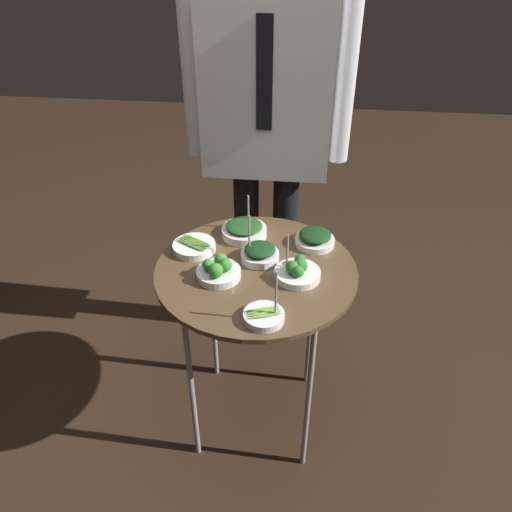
{
  "coord_description": "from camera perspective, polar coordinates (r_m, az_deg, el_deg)",
  "views": [
    {
      "loc": [
        0.15,
        -1.35,
        1.77
      ],
      "look_at": [
        0.0,
        0.0,
        0.82
      ],
      "focal_mm": 35.0,
      "sensor_mm": 36.0,
      "label": 1
    }
  ],
  "objects": [
    {
      "name": "bowl_asparagus_far_rim",
      "position": [
        1.48,
        0.93,
        -6.84
      ],
      "size": [
        0.12,
        0.12,
        0.18
      ],
      "color": "silver",
      "rests_on": "serving_cart"
    },
    {
      "name": "bowl_spinach_mid_right",
      "position": [
        1.84,
        -1.35,
        3.01
      ],
      "size": [
        0.17,
        0.17,
        0.14
      ],
      "color": "silver",
      "rests_on": "serving_cart"
    },
    {
      "name": "waiter_figure",
      "position": [
        2.02,
        1.28,
        16.4
      ],
      "size": [
        0.66,
        0.25,
        1.78
      ],
      "color": "black",
      "rests_on": "ground_plane"
    },
    {
      "name": "bowl_broccoli_front_left",
      "position": [
        1.64,
        -4.32,
        -1.66
      ],
      "size": [
        0.15,
        0.15,
        0.08
      ],
      "color": "silver",
      "rests_on": "serving_cart"
    },
    {
      "name": "bowl_spinach_center",
      "position": [
        1.71,
        0.44,
        0.33
      ],
      "size": [
        0.13,
        0.13,
        0.17
      ],
      "color": "silver",
      "rests_on": "serving_cart"
    },
    {
      "name": "serving_cart",
      "position": [
        1.72,
        0.0,
        -2.91
      ],
      "size": [
        0.69,
        0.69,
        0.77
      ],
      "color": "brown",
      "rests_on": "ground_plane"
    },
    {
      "name": "ground_plane",
      "position": [
        2.23,
        0.0,
        -17.5
      ],
      "size": [
        8.0,
        8.0,
        0.0
      ],
      "primitive_type": "plane",
      "color": "black"
    },
    {
      "name": "bowl_broccoli_back_left",
      "position": [
        1.63,
        4.74,
        -1.74
      ],
      "size": [
        0.15,
        0.15,
        0.15
      ],
      "color": "silver",
      "rests_on": "serving_cart"
    },
    {
      "name": "bowl_spinach_back_right",
      "position": [
        1.81,
        6.74,
        2.02
      ],
      "size": [
        0.14,
        0.14,
        0.06
      ],
      "color": "silver",
      "rests_on": "serving_cart"
    },
    {
      "name": "bowl_asparagus_mid_left",
      "position": [
        1.78,
        -7.08,
        1.08
      ],
      "size": [
        0.15,
        0.15,
        0.04
      ],
      "color": "white",
      "rests_on": "serving_cart"
    }
  ]
}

